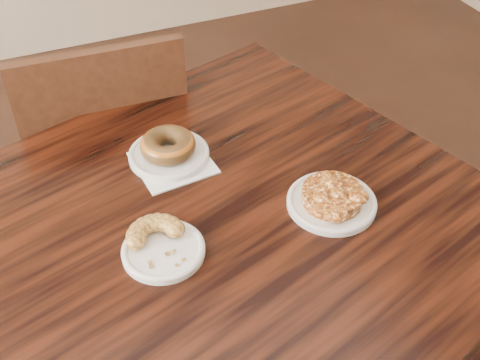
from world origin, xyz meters
name	(u,v)px	position (x,y,z in m)	size (l,w,h in m)	color
cafe_table	(232,326)	(0.25, 0.30, 0.38)	(0.95, 0.95, 0.75)	black
chair_far	(108,159)	(0.12, 0.93, 0.45)	(0.44, 0.44, 0.90)	black
napkin	(173,163)	(0.19, 0.48, 0.75)	(0.15, 0.15, 0.00)	white
plate_donut	(169,155)	(0.19, 0.50, 0.76)	(0.17, 0.17, 0.01)	white
plate_cruller	(163,251)	(0.10, 0.25, 0.76)	(0.15, 0.15, 0.01)	white
plate_fritter	(331,203)	(0.44, 0.24, 0.76)	(0.18, 0.18, 0.01)	silver
glazed_donut	(168,145)	(0.19, 0.50, 0.79)	(0.12, 0.12, 0.04)	#8A5614
apple_fritter	(333,193)	(0.44, 0.24, 0.78)	(0.16, 0.16, 0.04)	#3F1606
cruller_fragment	(162,242)	(0.10, 0.25, 0.78)	(0.12, 0.12, 0.03)	brown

